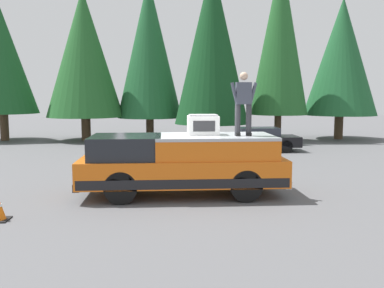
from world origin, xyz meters
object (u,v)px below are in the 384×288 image
object	(u,v)px
person_on_truck_bed	(243,102)
parked_car_black	(257,139)
compressor_unit	(203,125)
pickup_truck	(183,164)

from	to	relation	value
person_on_truck_bed	parked_car_black	distance (m)	9.58
parked_car_black	compressor_unit	bearing A→B (deg)	158.10
person_on_truck_bed	parked_car_black	world-z (taller)	person_on_truck_bed
pickup_truck	compressor_unit	xyz separation A→B (m)	(0.11, -0.57, 1.05)
pickup_truck	person_on_truck_bed	bearing A→B (deg)	-98.27
compressor_unit	person_on_truck_bed	xyz separation A→B (m)	(-0.34, -1.05, 0.62)
pickup_truck	compressor_unit	size ratio (longest dim) A/B	6.60
parked_car_black	pickup_truck	bearing A→B (deg)	155.23
pickup_truck	parked_car_black	distance (m)	9.71
person_on_truck_bed	parked_car_black	xyz separation A→B (m)	(9.05, -2.45, -1.97)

